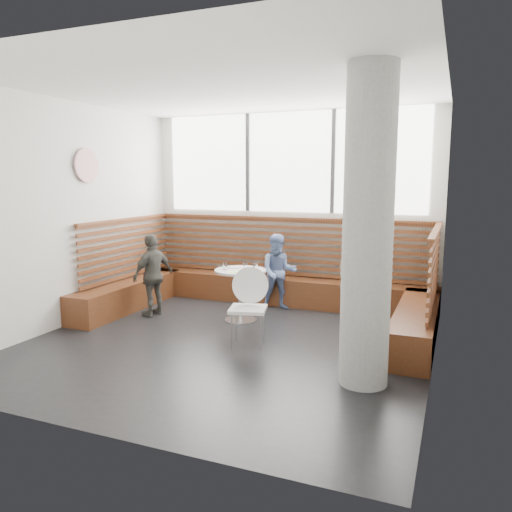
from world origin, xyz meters
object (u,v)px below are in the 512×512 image
at_px(concrete_column, 368,230).
at_px(cafe_chair, 250,300).
at_px(child_back, 279,272).
at_px(cafe_table, 241,284).
at_px(adult_man, 365,268).
at_px(child_left, 153,275).

height_order(concrete_column, cafe_chair, concrete_column).
height_order(cafe_chair, child_back, child_back).
bearing_deg(concrete_column, child_back, 126.11).
bearing_deg(cafe_table, cafe_chair, -59.47).
relative_size(cafe_table, cafe_chair, 0.79).
bearing_deg(child_back, cafe_chair, -101.96).
xyz_separation_m(cafe_table, child_back, (0.29, 0.87, 0.05)).
bearing_deg(cafe_table, concrete_column, -37.54).
distance_m(concrete_column, cafe_table, 2.85).
bearing_deg(child_back, adult_man, -46.94).
xyz_separation_m(cafe_chair, adult_man, (1.26, 1.03, 0.33)).
bearing_deg(cafe_chair, child_left, 145.44).
xyz_separation_m(cafe_table, adult_man, (1.80, 0.11, 0.35)).
bearing_deg(child_back, concrete_column, -74.05).
xyz_separation_m(concrete_column, cafe_table, (-2.10, 1.62, -1.04)).
height_order(cafe_table, adult_man, adult_man).
relative_size(concrete_column, child_left, 2.52).
height_order(cafe_chair, adult_man, adult_man).
relative_size(cafe_table, child_back, 0.64).
height_order(cafe_table, cafe_chair, cafe_chair).
distance_m(cafe_chair, child_back, 1.82).
xyz_separation_m(child_back, child_left, (-1.67, -1.08, 0.02)).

